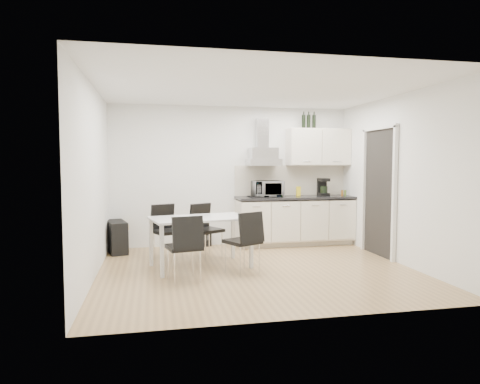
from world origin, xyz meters
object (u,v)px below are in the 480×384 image
at_px(dining_table, 201,222).
at_px(chair_near_right, 242,242).
at_px(chair_far_left, 168,232).
at_px(floor_speaker, 206,239).
at_px(kitchenette, 296,201).
at_px(guitar_amp, 117,237).
at_px(chair_near_left, 184,248).
at_px(chair_far_right, 207,231).

relative_size(dining_table, chair_near_right, 1.78).
height_order(chair_far_left, chair_near_right, same).
height_order(chair_far_left, floor_speaker, chair_far_left).
height_order(kitchenette, guitar_amp, kitchenette).
height_order(chair_far_left, chair_near_left, same).
relative_size(dining_table, chair_far_left, 1.78).
bearing_deg(dining_table, chair_far_right, 62.37).
xyz_separation_m(chair_near_left, guitar_amp, (-1.01, 2.02, -0.17)).
relative_size(chair_far_left, floor_speaker, 3.45).
distance_m(kitchenette, chair_far_left, 2.58).
height_order(guitar_amp, floor_speaker, guitar_amp).
xyz_separation_m(chair_far_left, chair_near_left, (0.16, -1.32, 0.00)).
bearing_deg(chair_near_right, chair_far_right, 81.68).
bearing_deg(chair_near_left, guitar_amp, 105.23).
distance_m(chair_far_left, chair_far_right, 0.64).
bearing_deg(chair_near_right, chair_near_left, 169.66).
xyz_separation_m(kitchenette, floor_speaker, (-1.70, 0.17, -0.70)).
bearing_deg(chair_far_right, chair_far_left, -29.89).
xyz_separation_m(kitchenette, dining_table, (-1.97, -1.40, -0.16)).
bearing_deg(chair_near_right, floor_speaker, 70.69).
distance_m(chair_far_right, guitar_amp, 1.65).
bearing_deg(chair_far_right, floor_speaker, -126.17).
relative_size(dining_table, chair_far_right, 1.78).
bearing_deg(guitar_amp, chair_near_left, -77.18).
distance_m(dining_table, chair_far_right, 0.69).
xyz_separation_m(dining_table, chair_near_left, (-0.30, -0.71, -0.23)).
bearing_deg(guitar_amp, chair_far_right, -38.80).
height_order(dining_table, chair_near_left, chair_near_left).
height_order(kitchenette, dining_table, kitchenette).
xyz_separation_m(chair_far_left, chair_far_right, (0.64, 0.00, 0.00)).
relative_size(chair_far_right, chair_near_left, 1.00).
relative_size(chair_far_left, chair_near_left, 1.00).
distance_m(dining_table, guitar_amp, 1.90).
distance_m(chair_far_right, chair_near_left, 1.41).
bearing_deg(floor_speaker, kitchenette, -26.64).
distance_m(kitchenette, guitar_amp, 3.33).
height_order(chair_far_left, chair_far_right, same).
bearing_deg(kitchenette, chair_near_left, -137.07).
distance_m(dining_table, chair_near_right, 0.75).
height_order(dining_table, chair_far_right, chair_far_right).
height_order(chair_near_left, guitar_amp, chair_near_left).
height_order(chair_far_left, guitar_amp, chair_far_left).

